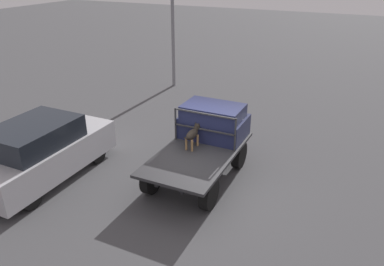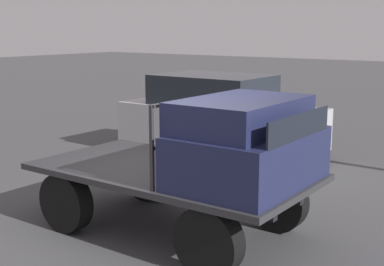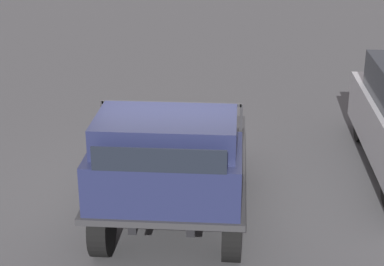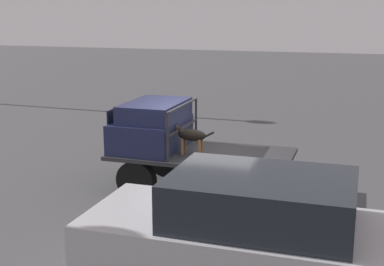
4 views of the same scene
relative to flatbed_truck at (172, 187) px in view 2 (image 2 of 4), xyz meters
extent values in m
plane|color=#474749|center=(0.00, 0.00, -0.62)|extent=(80.00, 80.00, 0.00)
cylinder|color=black|center=(1.15, 0.83, -0.21)|extent=(0.81, 0.24, 0.81)
cylinder|color=black|center=(1.15, -0.83, -0.21)|extent=(0.81, 0.24, 0.81)
cylinder|color=black|center=(-1.15, 0.83, -0.21)|extent=(0.81, 0.24, 0.81)
cylinder|color=black|center=(-1.15, -0.83, -0.21)|extent=(0.81, 0.24, 0.81)
cube|color=black|center=(0.00, 0.35, 0.08)|extent=(3.41, 0.10, 0.18)
cube|color=black|center=(0.00, -0.35, 0.08)|extent=(3.41, 0.10, 0.18)
cube|color=#2D2D30|center=(0.00, 0.00, 0.21)|extent=(3.71, 1.99, 0.08)
cube|color=#1E2347|center=(1.15, 0.00, 0.56)|extent=(1.30, 1.87, 0.63)
cube|color=#1E2347|center=(1.05, 0.00, 1.07)|extent=(1.11, 1.72, 0.39)
cube|color=black|center=(1.79, 0.00, 1.01)|extent=(0.02, 1.53, 0.29)
cube|color=#2D2D30|center=(0.43, 0.91, 0.75)|extent=(0.04, 0.04, 0.99)
cube|color=#2D2D30|center=(0.43, -0.91, 0.75)|extent=(0.04, 0.04, 0.99)
cube|color=#2D2D30|center=(0.43, 0.00, 1.22)|extent=(0.04, 1.83, 0.04)
cube|color=#2D2D30|center=(0.43, 0.00, 0.75)|extent=(0.04, 1.83, 0.04)
cylinder|color=#9E7547|center=(0.33, 0.34, 0.42)|extent=(0.06, 0.06, 0.34)
cylinder|color=#9E7547|center=(0.33, 0.16, 0.42)|extent=(0.06, 0.06, 0.34)
cylinder|color=#9E7547|center=(-0.03, 0.34, 0.42)|extent=(0.06, 0.06, 0.34)
cylinder|color=#9E7547|center=(-0.03, 0.16, 0.42)|extent=(0.06, 0.06, 0.34)
ellipsoid|color=black|center=(0.15, 0.25, 0.66)|extent=(0.59, 0.24, 0.24)
sphere|color=#9E7547|center=(0.31, 0.25, 0.62)|extent=(0.11, 0.11, 0.11)
cylinder|color=black|center=(0.40, 0.25, 0.73)|extent=(0.17, 0.13, 0.17)
sphere|color=black|center=(0.50, 0.25, 0.77)|extent=(0.17, 0.17, 0.17)
cone|color=#9E7547|center=(0.57, 0.25, 0.76)|extent=(0.10, 0.10, 0.10)
cone|color=black|center=(0.49, 0.30, 0.85)|extent=(0.06, 0.08, 0.10)
cone|color=black|center=(0.49, 0.20, 0.85)|extent=(0.06, 0.08, 0.10)
cylinder|color=black|center=(-0.20, 0.25, 0.69)|extent=(0.25, 0.04, 0.17)
cylinder|color=black|center=(-0.46, 4.75, -0.32)|extent=(0.60, 0.20, 0.60)
cylinder|color=black|center=(-0.46, 3.18, -0.32)|extent=(0.60, 0.20, 0.60)
cylinder|color=black|center=(-3.07, 4.75, -0.32)|extent=(0.60, 0.20, 0.60)
cylinder|color=black|center=(-3.07, 3.18, -0.32)|extent=(0.60, 0.20, 0.60)
cube|color=#B7B7BC|center=(-1.77, 3.97, 0.07)|extent=(4.21, 1.84, 0.86)
cube|color=#1E232B|center=(-1.98, 3.97, 0.81)|extent=(2.31, 1.66, 0.62)
camera|label=1|loc=(-8.36, -3.79, 5.07)|focal=35.00mm
camera|label=2|loc=(4.21, -5.40, 2.07)|focal=50.00mm
camera|label=3|loc=(8.30, 0.86, 3.91)|focal=60.00mm
camera|label=4|loc=(-3.12, 10.35, 3.14)|focal=50.00mm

